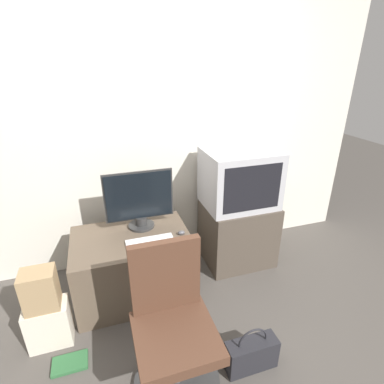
# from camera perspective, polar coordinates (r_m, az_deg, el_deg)

# --- Properties ---
(ground_plane) EXTENTS (12.00, 12.00, 0.00)m
(ground_plane) POSITION_cam_1_polar(r_m,az_deg,el_deg) (2.28, -0.91, -30.01)
(ground_plane) COLOR #4C4742
(wall_back) EXTENTS (4.40, 0.05, 2.60)m
(wall_back) POSITION_cam_1_polar(r_m,az_deg,el_deg) (2.69, -9.62, 12.05)
(wall_back) COLOR silver
(wall_back) RESTS_ON ground_plane
(desk) EXTENTS (0.93, 0.64, 0.55)m
(desk) POSITION_cam_1_polar(r_m,az_deg,el_deg) (2.61, -11.08, -13.51)
(desk) COLOR brown
(desk) RESTS_ON ground_plane
(side_stand) EXTENTS (0.63, 0.53, 0.61)m
(side_stand) POSITION_cam_1_polar(r_m,az_deg,el_deg) (2.97, 8.59, -7.52)
(side_stand) COLOR #4C4238
(side_stand) RESTS_ON ground_plane
(main_monitor) EXTENTS (0.56, 0.22, 0.49)m
(main_monitor) POSITION_cam_1_polar(r_m,az_deg,el_deg) (2.47, -9.98, -1.58)
(main_monitor) COLOR #2D2D2D
(main_monitor) RESTS_ON desk
(keyboard) EXTENTS (0.37, 0.12, 0.01)m
(keyboard) POSITION_cam_1_polar(r_m,az_deg,el_deg) (2.36, -8.00, -9.25)
(keyboard) COLOR white
(keyboard) RESTS_ON desk
(mouse) EXTENTS (0.06, 0.04, 0.03)m
(mouse) POSITION_cam_1_polar(r_m,az_deg,el_deg) (2.43, -2.04, -7.75)
(mouse) COLOR #4C4C51
(mouse) RESTS_ON desk
(crt_tv) EXTENTS (0.64, 0.49, 0.52)m
(crt_tv) POSITION_cam_1_polar(r_m,az_deg,el_deg) (2.71, 9.07, 2.57)
(crt_tv) COLOR #B7B7BC
(crt_tv) RESTS_ON side_stand
(office_chair) EXTENTS (0.53, 0.53, 0.91)m
(office_chair) POSITION_cam_1_polar(r_m,az_deg,el_deg) (1.94, -3.63, -24.96)
(office_chair) COLOR #333333
(office_chair) RESTS_ON ground_plane
(cardboard_box_lower) EXTENTS (0.28, 0.18, 0.33)m
(cardboard_box_lower) POSITION_cam_1_polar(r_m,az_deg,el_deg) (2.47, -25.56, -21.74)
(cardboard_box_lower) COLOR beige
(cardboard_box_lower) RESTS_ON ground_plane
(cardboard_box_upper) EXTENTS (0.21, 0.17, 0.28)m
(cardboard_box_upper) POSITION_cam_1_polar(r_m,az_deg,el_deg) (2.28, -26.97, -16.27)
(cardboard_box_upper) COLOR #A3845B
(cardboard_box_upper) RESTS_ON cardboard_box_lower
(handbag) EXTENTS (0.34, 0.12, 0.33)m
(handbag) POSITION_cam_1_polar(r_m,az_deg,el_deg) (2.21, 11.23, -27.98)
(handbag) COLOR #232328
(handbag) RESTS_ON ground_plane
(book) EXTENTS (0.22, 0.14, 0.02)m
(book) POSITION_cam_1_polar(r_m,az_deg,el_deg) (2.41, -22.21, -27.96)
(book) COLOR #2D6638
(book) RESTS_ON ground_plane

